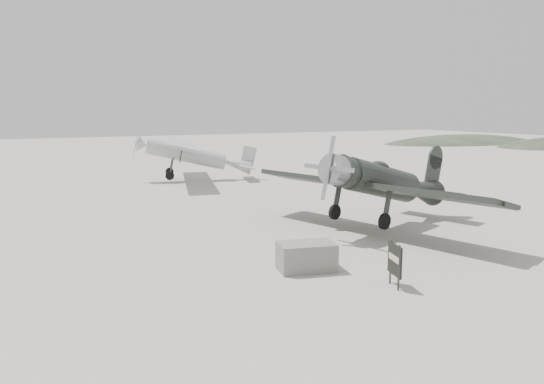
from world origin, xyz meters
The scene contains 6 objects.
ground centered at (0.00, 0.00, 0.00)m, with size 160.00×160.00×0.00m, color gray.
hill_northeast centered at (50.00, 40.00, 0.00)m, with size 32.00×16.00×5.20m, color #2C3425.
lowwing_monoplane centered at (3.99, 1.47, 1.85)m, with size 7.87×10.85×3.50m.
highwing_monoplane centered at (1.79, 18.86, 2.00)m, with size 8.07×11.24×3.19m.
equipment_block centered at (-1.81, -2.00, 0.42)m, with size 1.67×1.04×0.83m, color slate.
sign_board centered at (-0.49, -4.41, 0.74)m, with size 0.32×0.83×1.24m.
Camera 1 is at (-9.82, -15.13, 4.78)m, focal length 35.00 mm.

